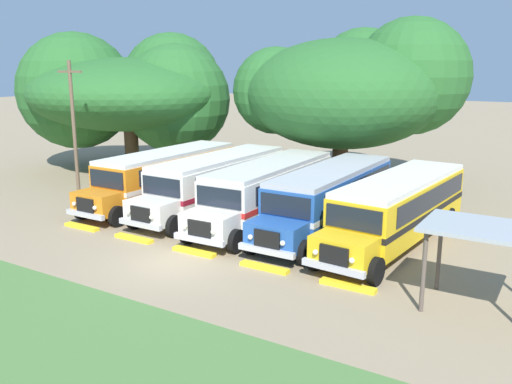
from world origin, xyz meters
name	(u,v)px	position (x,y,z in m)	size (l,w,h in m)	color
ground_plane	(174,263)	(0.00, 0.00, 0.00)	(220.00, 220.00, 0.00)	#937F60
parked_bus_slot_0	(166,174)	(-6.59, 7.27, 1.58)	(2.69, 10.84, 2.82)	orange
parked_bus_slot_1	(217,180)	(-3.23, 7.45, 1.58)	(2.76, 10.85, 2.82)	silver
parked_bus_slot_2	(268,189)	(0.08, 7.08, 1.58)	(2.94, 10.87, 2.82)	silver
parked_bus_slot_3	(330,195)	(3.22, 7.34, 1.58)	(2.68, 10.84, 2.82)	#23519E
parked_bus_slot_4	(398,207)	(6.55, 7.01, 1.58)	(3.43, 10.95, 2.82)	yellow
curb_wheelstop_0	(82,227)	(-6.63, 1.29, 0.07)	(2.00, 0.36, 0.15)	yellow
curb_wheelstop_1	(134,238)	(-3.32, 1.29, 0.07)	(2.00, 0.36, 0.15)	yellow
curb_wheelstop_2	(194,252)	(0.00, 1.29, 0.07)	(2.00, 0.36, 0.15)	yellow
curb_wheelstop_3	(264,267)	(3.32, 1.29, 0.07)	(2.00, 0.36, 0.15)	yellow
curb_wheelstop_4	(348,286)	(6.63, 1.29, 0.07)	(2.00, 0.36, 0.15)	yellow
broad_shade_tree	(353,87)	(0.22, 17.24, 6.10)	(14.01, 12.38, 10.30)	brown
secondary_tree	(133,92)	(-15.29, 13.98, 5.58)	(15.09, 15.40, 9.94)	brown
utility_pole	(74,128)	(-10.85, 4.78, 4.11)	(1.80, 0.20, 7.71)	brown
waiting_shelter	(485,235)	(10.75, 1.79, 2.45)	(3.60, 2.60, 2.72)	brown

